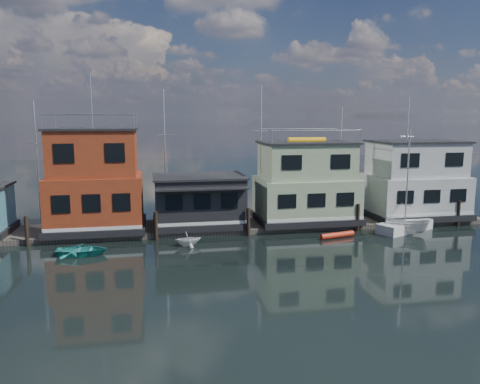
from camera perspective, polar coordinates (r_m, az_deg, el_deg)
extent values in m
plane|color=black|center=(27.09, -1.35, -10.48)|extent=(160.00, 160.00, 0.00)
cube|color=#595147|center=(38.46, -4.22, -4.25)|extent=(48.00, 5.00, 0.40)
cube|color=black|center=(38.40, -16.97, -3.96)|extent=(7.40, 5.90, 0.50)
cube|color=#94341A|center=(37.99, -17.12, -0.84)|extent=(7.00, 5.50, 3.74)
cube|color=#94341A|center=(37.55, -17.38, 4.58)|extent=(6.30, 4.95, 3.46)
cube|color=black|center=(37.46, -17.51, 7.33)|extent=(6.65, 5.23, 0.16)
cylinder|color=silver|center=(37.47, -17.67, 10.51)|extent=(0.08, 0.08, 4.00)
cube|color=black|center=(38.30, -4.98, -3.62)|extent=(7.40, 5.40, 0.50)
cube|color=black|center=(37.92, -5.02, -0.75)|extent=(7.00, 5.00, 3.40)
cube|color=black|center=(37.66, -5.05, 1.92)|extent=(7.30, 5.30, 0.16)
cube|color=black|center=(34.98, -4.60, 0.40)|extent=(7.00, 1.20, 0.12)
cube|color=black|center=(40.15, 7.93, -3.08)|extent=(8.40, 5.90, 0.50)
cube|color=#A0B589|center=(39.81, 7.99, -0.53)|extent=(8.00, 5.50, 3.12)
cube|color=#A0B589|center=(39.42, 8.09, 3.77)|extent=(7.20, 4.95, 2.88)
cube|color=black|center=(39.31, 8.14, 5.98)|extent=(7.60, 5.23, 0.16)
cylinder|color=#EEA80F|center=(39.30, 8.14, 6.22)|extent=(3.20, 0.56, 0.56)
cube|color=black|center=(44.31, 20.31, -2.41)|extent=(8.40, 5.90, 0.50)
cube|color=silver|center=(44.00, 20.44, -0.10)|extent=(8.00, 5.50, 3.12)
cube|color=silver|center=(43.65, 20.66, 3.79)|extent=(7.20, 4.95, 2.88)
cube|color=black|center=(43.55, 20.77, 5.78)|extent=(7.60, 5.23, 0.16)
cylinder|color=#2D2116|center=(36.42, -24.55, -4.38)|extent=(0.28, 0.28, 2.20)
cylinder|color=#2D2116|center=(35.31, -10.21, -4.09)|extent=(0.28, 0.28, 2.20)
cylinder|color=#2D2116|center=(36.01, 1.02, -3.68)|extent=(0.28, 0.28, 2.20)
cylinder|color=#2D2116|center=(38.79, 14.18, -3.03)|extent=(0.28, 0.28, 2.20)
cylinder|color=#2D2116|center=(43.30, 25.07, -2.36)|extent=(0.28, 0.28, 2.20)
cylinder|color=silver|center=(44.49, -23.47, 3.44)|extent=(0.16, 0.16, 10.50)
cylinder|color=silver|center=(44.38, -23.60, 5.46)|extent=(1.40, 0.06, 0.06)
cylinder|color=silver|center=(43.33, -9.16, 4.61)|extent=(0.16, 0.16, 11.50)
cylinder|color=silver|center=(43.23, -9.21, 6.89)|extent=(1.40, 0.06, 0.06)
cylinder|color=silver|center=(44.45, 2.56, 5.16)|extent=(0.16, 0.16, 12.00)
cylinder|color=silver|center=(44.36, 2.57, 7.47)|extent=(1.40, 0.06, 0.06)
cylinder|color=silver|center=(46.99, 12.12, 3.95)|extent=(0.16, 0.16, 10.00)
cylinder|color=silver|center=(46.88, 12.18, 5.78)|extent=(1.40, 0.06, 0.06)
cylinder|color=silver|center=(50.06, 19.58, 4.51)|extent=(0.16, 0.16, 11.00)
cylinder|color=silver|center=(49.97, 19.68, 6.40)|extent=(1.40, 0.06, 0.06)
cylinder|color=red|center=(36.41, 11.76, -5.16)|extent=(2.94, 1.14, 0.43)
imported|color=silver|center=(38.93, 19.71, -3.94)|extent=(3.46, 2.87, 1.28)
imported|color=teal|center=(32.97, -18.72, -6.74)|extent=(3.49, 2.58, 0.70)
imported|color=white|center=(33.65, -6.38, -5.69)|extent=(2.13, 1.90, 1.02)
cube|color=silver|center=(39.86, 19.44, -3.98)|extent=(5.38, 3.71, 0.80)
cylinder|color=silver|center=(39.18, 19.76, 1.80)|extent=(0.12, 0.12, 7.31)
cube|color=silver|center=(39.52, 19.58, -1.48)|extent=(0.71, 1.47, 0.05)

